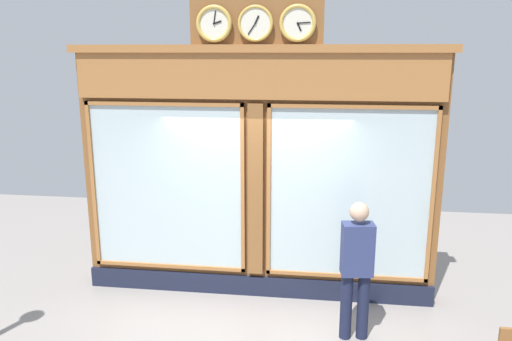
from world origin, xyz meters
The scene contains 2 objects.
shop_facade centered at (0.00, -0.12, 1.75)m, with size 4.91×0.42×4.00m.
pedestrian centered at (-1.30, 0.92, 0.93)m, with size 0.39×0.27×1.69m.
Camera 1 is at (-0.83, 6.37, 3.35)m, focal length 34.93 mm.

